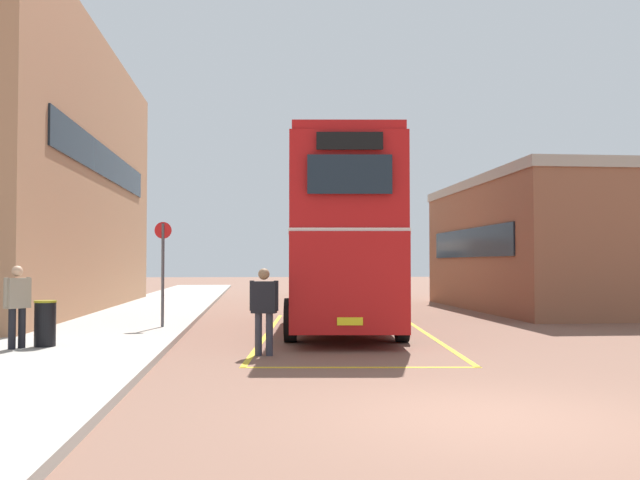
{
  "coord_description": "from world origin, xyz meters",
  "views": [
    {
      "loc": [
        -2.77,
        -7.95,
        1.8
      ],
      "look_at": [
        -0.71,
        13.73,
        2.52
      ],
      "focal_mm": 39.1,
      "sensor_mm": 36.0,
      "label": 1
    }
  ],
  "objects_px": {
    "double_decker_bus": "(342,237)",
    "litter_bin": "(45,323)",
    "pedestrian_waiting_near": "(17,301)",
    "pedestrian_boarding": "(264,305)",
    "single_deck_bus": "(344,266)",
    "bus_stop_sign": "(163,264)"
  },
  "relations": [
    {
      "from": "single_deck_bus",
      "to": "pedestrian_boarding",
      "type": "relative_size",
      "value": 5.11
    },
    {
      "from": "single_deck_bus",
      "to": "pedestrian_waiting_near",
      "type": "xyz_separation_m",
      "value": [
        -9.36,
        -22.7,
        -0.58
      ]
    },
    {
      "from": "pedestrian_waiting_near",
      "to": "pedestrian_boarding",
      "type": "bearing_deg",
      "value": -5.15
    },
    {
      "from": "double_decker_bus",
      "to": "litter_bin",
      "type": "distance_m",
      "value": 8.15
    },
    {
      "from": "single_deck_bus",
      "to": "pedestrian_boarding",
      "type": "distance_m",
      "value": 23.59
    },
    {
      "from": "pedestrian_waiting_near",
      "to": "bus_stop_sign",
      "type": "xyz_separation_m",
      "value": [
        2.21,
        4.45,
        0.72
      ]
    },
    {
      "from": "pedestrian_waiting_near",
      "to": "litter_bin",
      "type": "distance_m",
      "value": 0.71
    },
    {
      "from": "double_decker_bus",
      "to": "pedestrian_waiting_near",
      "type": "relative_size",
      "value": 6.29
    },
    {
      "from": "double_decker_bus",
      "to": "single_deck_bus",
      "type": "distance_m",
      "value": 18.08
    },
    {
      "from": "double_decker_bus",
      "to": "litter_bin",
      "type": "xyz_separation_m",
      "value": [
        -6.53,
        -4.48,
        -1.91
      ]
    },
    {
      "from": "bus_stop_sign",
      "to": "pedestrian_waiting_near",
      "type": "bearing_deg",
      "value": -116.44
    },
    {
      "from": "single_deck_bus",
      "to": "bus_stop_sign",
      "type": "relative_size",
      "value": 3.17
    },
    {
      "from": "double_decker_bus",
      "to": "pedestrian_waiting_near",
      "type": "bearing_deg",
      "value": -145.44
    },
    {
      "from": "litter_bin",
      "to": "bus_stop_sign",
      "type": "bearing_deg",
      "value": 66.75
    },
    {
      "from": "double_decker_bus",
      "to": "bus_stop_sign",
      "type": "xyz_separation_m",
      "value": [
        -4.76,
        -0.35,
        -0.73
      ]
    },
    {
      "from": "pedestrian_waiting_near",
      "to": "litter_bin",
      "type": "relative_size",
      "value": 1.76
    },
    {
      "from": "pedestrian_waiting_near",
      "to": "litter_bin",
      "type": "bearing_deg",
      "value": 36.07
    },
    {
      "from": "single_deck_bus",
      "to": "bus_stop_sign",
      "type": "xyz_separation_m",
      "value": [
        -7.15,
        -18.25,
        0.15
      ]
    },
    {
      "from": "pedestrian_boarding",
      "to": "pedestrian_waiting_near",
      "type": "xyz_separation_m",
      "value": [
        -4.78,
        0.43,
        0.08
      ]
    },
    {
      "from": "pedestrian_waiting_near",
      "to": "bus_stop_sign",
      "type": "distance_m",
      "value": 5.02
    },
    {
      "from": "double_decker_bus",
      "to": "single_deck_bus",
      "type": "xyz_separation_m",
      "value": [
        2.39,
        17.9,
        -0.87
      ]
    },
    {
      "from": "single_deck_bus",
      "to": "litter_bin",
      "type": "bearing_deg",
      "value": -111.73
    }
  ]
}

